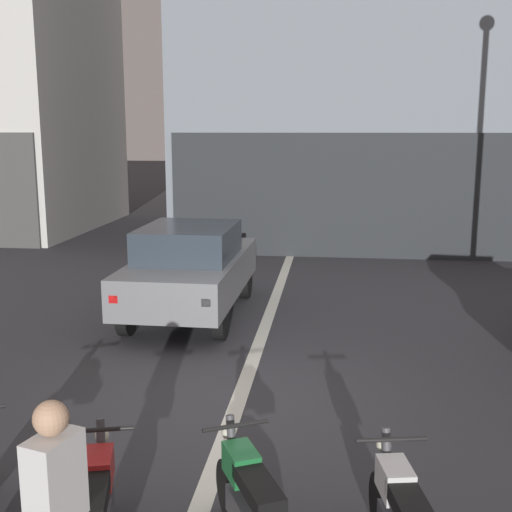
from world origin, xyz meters
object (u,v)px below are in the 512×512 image
Objects in this scene: motorcycle_green_row_centre at (249,504)px; motorcycle_red_row_left_mid at (97,511)px; car_grey_crossing_near at (191,267)px; car_blue_down_street at (365,210)px.

motorcycle_red_row_left_mid is at bearing -168.58° from motorcycle_green_row_centre.
motorcycle_red_row_left_mid is 1.07× the size of motorcycle_green_row_centre.
car_grey_crossing_near is 2.53× the size of motorcycle_red_row_left_mid.
car_blue_down_street is at bearing 68.65° from car_grey_crossing_near.
car_grey_crossing_near and car_blue_down_street have the same top height.
car_grey_crossing_near is 9.44m from car_blue_down_street.
car_grey_crossing_near is at bearing 96.56° from motorcycle_red_row_left_mid.
car_blue_down_street is at bearing 84.25° from motorcycle_green_row_centre.
motorcycle_red_row_left_mid is (-2.66, -15.50, -0.43)m from car_blue_down_street.
car_blue_down_street is 15.73m from motorcycle_red_row_left_mid.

